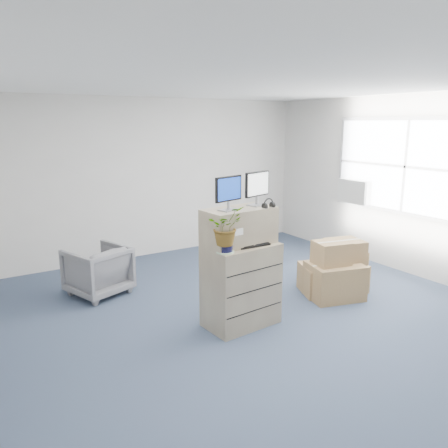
{
  "coord_description": "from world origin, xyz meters",
  "views": [
    {
      "loc": [
        -3.06,
        -3.77,
        2.37
      ],
      "look_at": [
        -0.46,
        0.4,
        1.22
      ],
      "focal_mm": 35.0,
      "sensor_mm": 36.0,
      "label": 1
    }
  ],
  "objects_px": {
    "potted_plant": "(225,231)",
    "office_chair": "(98,268)",
    "monitor_right": "(257,187)",
    "keyboard": "(252,245)",
    "filing_cabinet_lower": "(241,285)",
    "water_bottle": "(246,233)",
    "monitor_left": "(229,191)"
  },
  "relations": [
    {
      "from": "keyboard",
      "to": "potted_plant",
      "type": "bearing_deg",
      "value": -170.19
    },
    {
      "from": "potted_plant",
      "to": "office_chair",
      "type": "distance_m",
      "value": 2.33
    },
    {
      "from": "monitor_right",
      "to": "office_chair",
      "type": "bearing_deg",
      "value": 113.57
    },
    {
      "from": "monitor_right",
      "to": "water_bottle",
      "type": "xyz_separation_m",
      "value": [
        -0.16,
        -0.01,
        -0.54
      ]
    },
    {
      "from": "water_bottle",
      "to": "potted_plant",
      "type": "bearing_deg",
      "value": -153.56
    },
    {
      "from": "monitor_right",
      "to": "water_bottle",
      "type": "bearing_deg",
      "value": 169.9
    },
    {
      "from": "office_chair",
      "to": "water_bottle",
      "type": "bearing_deg",
      "value": 105.98
    },
    {
      "from": "keyboard",
      "to": "potted_plant",
      "type": "xyz_separation_m",
      "value": [
        -0.4,
        -0.05,
        0.23
      ]
    },
    {
      "from": "potted_plant",
      "to": "keyboard",
      "type": "bearing_deg",
      "value": 7.86
    },
    {
      "from": "water_bottle",
      "to": "office_chair",
      "type": "height_order",
      "value": "water_bottle"
    },
    {
      "from": "filing_cabinet_lower",
      "to": "keyboard",
      "type": "bearing_deg",
      "value": -56.79
    },
    {
      "from": "monitor_left",
      "to": "potted_plant",
      "type": "xyz_separation_m",
      "value": [
        -0.14,
        -0.15,
        -0.4
      ]
    },
    {
      "from": "filing_cabinet_lower",
      "to": "water_bottle",
      "type": "relative_size",
      "value": 4.51
    },
    {
      "from": "keyboard",
      "to": "office_chair",
      "type": "relative_size",
      "value": 0.54
    },
    {
      "from": "filing_cabinet_lower",
      "to": "potted_plant",
      "type": "xyz_separation_m",
      "value": [
        -0.32,
        -0.15,
        0.73
      ]
    },
    {
      "from": "keyboard",
      "to": "water_bottle",
      "type": "relative_size",
      "value": 1.86
    },
    {
      "from": "monitor_left",
      "to": "office_chair",
      "type": "xyz_separation_m",
      "value": [
        -0.99,
        1.85,
        -1.25
      ]
    },
    {
      "from": "filing_cabinet_lower",
      "to": "office_chair",
      "type": "height_order",
      "value": "filing_cabinet_lower"
    },
    {
      "from": "filing_cabinet_lower",
      "to": "keyboard",
      "type": "height_order",
      "value": "keyboard"
    },
    {
      "from": "monitor_left",
      "to": "keyboard",
      "type": "xyz_separation_m",
      "value": [
        0.26,
        -0.09,
        -0.63
      ]
    },
    {
      "from": "filing_cabinet_lower",
      "to": "office_chair",
      "type": "distance_m",
      "value": 2.19
    },
    {
      "from": "monitor_right",
      "to": "potted_plant",
      "type": "relative_size",
      "value": 0.77
    },
    {
      "from": "filing_cabinet_lower",
      "to": "potted_plant",
      "type": "relative_size",
      "value": 1.9
    },
    {
      "from": "water_bottle",
      "to": "office_chair",
      "type": "bearing_deg",
      "value": 125.5
    },
    {
      "from": "water_bottle",
      "to": "potted_plant",
      "type": "xyz_separation_m",
      "value": [
        -0.43,
        -0.21,
        0.13
      ]
    },
    {
      "from": "keyboard",
      "to": "office_chair",
      "type": "xyz_separation_m",
      "value": [
        -1.25,
        1.95,
        -0.62
      ]
    },
    {
      "from": "monitor_left",
      "to": "potted_plant",
      "type": "relative_size",
      "value": 0.74
    },
    {
      "from": "keyboard",
      "to": "water_bottle",
      "type": "xyz_separation_m",
      "value": [
        0.03,
        0.16,
        0.1
      ]
    },
    {
      "from": "filing_cabinet_lower",
      "to": "water_bottle",
      "type": "xyz_separation_m",
      "value": [
        0.1,
        0.06,
        0.61
      ]
    },
    {
      "from": "keyboard",
      "to": "water_bottle",
      "type": "distance_m",
      "value": 0.19
    },
    {
      "from": "monitor_left",
      "to": "office_chair",
      "type": "bearing_deg",
      "value": 104.54
    },
    {
      "from": "monitor_left",
      "to": "monitor_right",
      "type": "bearing_deg",
      "value": -3.74
    }
  ]
}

